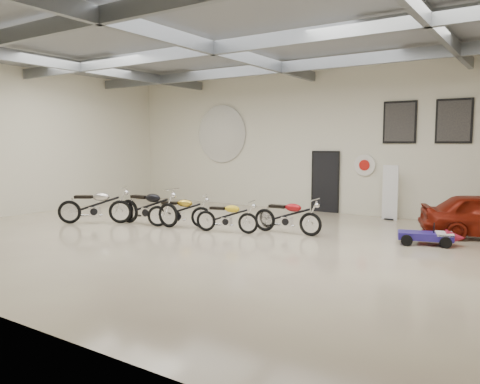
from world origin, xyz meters
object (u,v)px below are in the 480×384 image
Objects in this scene: motorcycle_silver at (95,205)px; motorcycle_black at (148,206)px; banner_stand at (390,192)px; motorcycle_red at (287,215)px; go_kart at (431,234)px; motorcycle_yellow at (227,216)px; motorcycle_gold at (179,210)px.

motorcycle_black is (1.55, 0.68, 0.01)m from motorcycle_silver.
banner_stand is 4.22m from motorcycle_red.
motorcycle_red is 1.27× the size of go_kart.
banner_stand is 5.59m from motorcycle_yellow.
motorcycle_red is (4.08, 1.10, -0.07)m from motorcycle_black.
motorcycle_silver is 2.73m from motorcycle_gold.
motorcycle_silver is (-7.30, -5.63, -0.32)m from banner_stand.
go_kart is (1.88, -3.22, -0.62)m from banner_stand.
motorcycle_silver is at bearing 175.96° from motorcycle_gold.
motorcycle_silver is 9.50m from go_kart.
motorcycle_red is (-1.67, -3.85, -0.39)m from banner_stand.
motorcycle_black reaches higher than go_kart.
motorcycle_yellow is 5.21m from go_kart.
motorcycle_gold is 1.07× the size of motorcycle_yellow.
motorcycle_gold is at bearing -133.86° from banner_stand.
go_kart is at bearing 10.51° from motorcycle_black.
motorcycle_gold reaches higher than motorcycle_yellow.
banner_stand is at bearing 21.14° from motorcycle_gold.
motorcycle_black reaches higher than motorcycle_yellow.
motorcycle_red is at bearing -8.04° from motorcycle_gold.
motorcycle_black is at bearing -138.00° from banner_stand.
motorcycle_silver reaches higher than motorcycle_yellow.
motorcycle_black is 1.26× the size of motorcycle_yellow.
motorcycle_black reaches higher than motorcycle_silver.
motorcycle_red is at bearing 174.09° from go_kart.
go_kart is (7.63, 1.73, -0.30)m from motorcycle_black.
motorcycle_black is at bearing -167.25° from motorcycle_red.
motorcycle_gold is 3.19m from motorcycle_red.
banner_stand is 3.78m from go_kart.
motorcycle_gold is at bearing 176.71° from go_kart.
banner_stand reaches higher than motorcycle_yellow.
motorcycle_silver is at bearing -164.76° from motorcycle_red.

